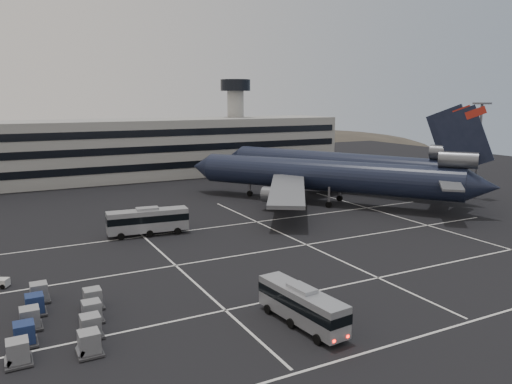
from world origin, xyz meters
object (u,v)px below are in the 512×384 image
trijet_main (327,175)px  bus_near (302,304)px  uld_cluster (57,319)px  bus_far (148,220)px

trijet_main → bus_near: (-31.25, -40.03, -3.36)m
bus_near → uld_cluster: size_ratio=0.66×
bus_near → uld_cluster: (-18.48, 8.92, -1.00)m
trijet_main → uld_cluster: (-49.73, -31.11, -4.36)m
trijet_main → uld_cluster: bearing=176.4°
uld_cluster → bus_far: bearing=59.6°
uld_cluster → trijet_main: bearing=32.0°
trijet_main → uld_cluster: trijet_main is taller
bus_far → uld_cluster: bearing=155.6°
trijet_main → uld_cluster: 58.82m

